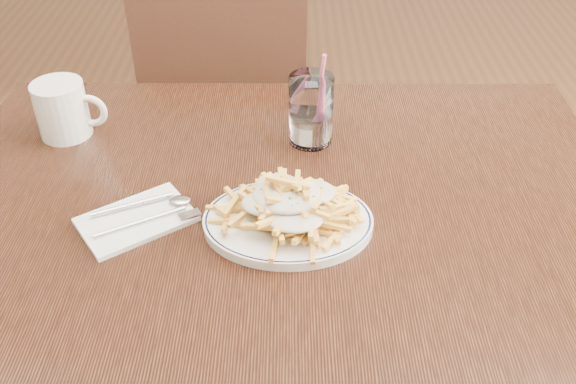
{
  "coord_description": "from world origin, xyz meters",
  "views": [
    {
      "loc": [
        0.01,
        -0.88,
        1.43
      ],
      "look_at": [
        0.01,
        -0.09,
        0.82
      ],
      "focal_mm": 40.0,
      "sensor_mm": 36.0,
      "label": 1
    }
  ],
  "objects_px": {
    "loaded_fries": "(288,201)",
    "coffee_mug": "(63,110)",
    "chair_far": "(226,115)",
    "fries_plate": "(288,222)",
    "water_glass": "(311,114)",
    "table": "(282,226)"
  },
  "relations": [
    {
      "from": "chair_far",
      "to": "fries_plate",
      "type": "xyz_separation_m",
      "value": [
        0.18,
        -0.76,
        0.25
      ]
    },
    {
      "from": "fries_plate",
      "to": "loaded_fries",
      "type": "height_order",
      "value": "loaded_fries"
    },
    {
      "from": "fries_plate",
      "to": "water_glass",
      "type": "relative_size",
      "value": 1.76
    },
    {
      "from": "table",
      "to": "loaded_fries",
      "type": "relative_size",
      "value": 5.34
    },
    {
      "from": "table",
      "to": "water_glass",
      "type": "distance_m",
      "value": 0.22
    },
    {
      "from": "table",
      "to": "water_glass",
      "type": "bearing_deg",
      "value": 72.47
    },
    {
      "from": "loaded_fries",
      "to": "water_glass",
      "type": "relative_size",
      "value": 1.22
    },
    {
      "from": "loaded_fries",
      "to": "water_glass",
      "type": "bearing_deg",
      "value": 80.73
    },
    {
      "from": "loaded_fries",
      "to": "chair_far",
      "type": "bearing_deg",
      "value": 103.16
    },
    {
      "from": "loaded_fries",
      "to": "coffee_mug",
      "type": "distance_m",
      "value": 0.51
    },
    {
      "from": "coffee_mug",
      "to": "loaded_fries",
      "type": "bearing_deg",
      "value": -32.77
    },
    {
      "from": "table",
      "to": "fries_plate",
      "type": "height_order",
      "value": "fries_plate"
    },
    {
      "from": "chair_far",
      "to": "coffee_mug",
      "type": "distance_m",
      "value": 0.62
    },
    {
      "from": "chair_far",
      "to": "coffee_mug",
      "type": "xyz_separation_m",
      "value": [
        -0.26,
        -0.48,
        0.29
      ]
    },
    {
      "from": "chair_far",
      "to": "loaded_fries",
      "type": "distance_m",
      "value": 0.83
    },
    {
      "from": "table",
      "to": "fries_plate",
      "type": "xyz_separation_m",
      "value": [
        0.01,
        -0.09,
        0.09
      ]
    },
    {
      "from": "water_glass",
      "to": "loaded_fries",
      "type": "bearing_deg",
      "value": -99.27
    },
    {
      "from": "water_glass",
      "to": "fries_plate",
      "type": "bearing_deg",
      "value": -99.27
    },
    {
      "from": "water_glass",
      "to": "coffee_mug",
      "type": "height_order",
      "value": "water_glass"
    },
    {
      "from": "loaded_fries",
      "to": "coffee_mug",
      "type": "bearing_deg",
      "value": 147.23
    },
    {
      "from": "chair_far",
      "to": "water_glass",
      "type": "relative_size",
      "value": 4.92
    },
    {
      "from": "loaded_fries",
      "to": "fries_plate",
      "type": "bearing_deg",
      "value": -90.0
    }
  ]
}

